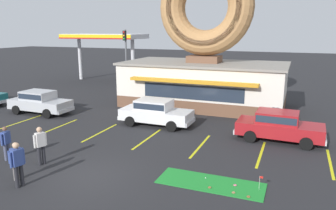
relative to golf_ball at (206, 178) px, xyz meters
name	(u,v)px	position (x,y,z in m)	size (l,w,h in m)	color
ground_plane	(91,175)	(-4.44, -1.41, -0.05)	(160.00, 160.00, 0.00)	#232326
donut_shop_building	(204,57)	(-3.64, 12.53, 3.69)	(12.30, 6.75, 10.96)	brown
putting_mat	(210,183)	(0.28, -0.30, -0.04)	(4.11, 1.49, 0.03)	#1E842D
mini_donut_near_left	(248,197)	(1.81, -0.89, 0.00)	(0.13, 0.13, 0.04)	brown
mini_donut_near_right	(235,185)	(1.20, -0.18, 0.00)	(0.13, 0.13, 0.04)	#D8667F
mini_donut_mid_left	(234,193)	(1.26, -0.78, 0.00)	(0.13, 0.13, 0.04)	#A5724C
mini_donut_mid_centre	(210,187)	(0.35, -0.71, 0.00)	(0.13, 0.13, 0.04)	brown
golf_ball	(206,178)	(0.00, 0.00, 0.00)	(0.04, 0.04, 0.04)	white
putting_flag_pin	(261,180)	(2.12, -0.17, 0.39)	(0.13, 0.01, 0.55)	silver
car_red	(279,125)	(2.36, 5.91, 0.82)	(4.62, 2.10, 1.60)	maroon
car_silver	(40,101)	(-13.70, 5.84, 0.82)	(4.58, 2.01, 1.60)	#B2B5BA
car_white	(155,111)	(-4.92, 6.19, 0.82)	(4.57, 2.01, 1.60)	silver
pedestrian_blue_sweater_man	(16,159)	(-6.92, -2.77, 0.80)	(0.38, 0.55, 1.55)	slate
pedestrian_hooded_kid	(6,142)	(-8.95, -1.40, 0.81)	(0.29, 0.59, 1.57)	#474C66
pedestrian_leather_jacket_man	(40,144)	(-7.10, -1.25, 0.91)	(0.36, 0.56, 1.72)	#232328
pedestrian_clipboard_woman	(18,162)	(-6.37, -3.23, 0.94)	(0.33, 0.58, 1.76)	#232328
trash_bin	(275,116)	(1.94, 9.36, 0.45)	(0.57, 0.57, 0.97)	#232833
traffic_light_pole	(126,52)	(-12.08, 15.54, 3.66)	(0.28, 0.47, 5.80)	#595B60
gas_station_canopy	(105,38)	(-17.44, 20.47, 4.81)	(9.00, 4.46, 5.30)	silver
parking_stripe_far_left	(21,122)	(-13.25, 3.59, -0.05)	(0.12, 3.60, 0.01)	yellow
parking_stripe_left	(58,127)	(-10.25, 3.59, -0.05)	(0.12, 3.60, 0.01)	yellow
parking_stripe_mid_left	(100,133)	(-7.25, 3.59, -0.05)	(0.12, 3.60, 0.01)	yellow
parking_stripe_centre	(147,139)	(-4.25, 3.59, -0.05)	(0.12, 3.60, 0.01)	yellow
parking_stripe_mid_right	(200,146)	(-1.25, 3.59, -0.05)	(0.12, 3.60, 0.01)	yellow
parking_stripe_right	(261,154)	(1.75, 3.59, -0.05)	(0.12, 3.60, 0.01)	yellow
parking_stripe_far_right	(330,163)	(4.75, 3.59, -0.05)	(0.12, 3.60, 0.01)	yellow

